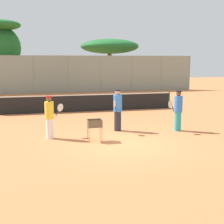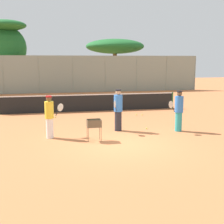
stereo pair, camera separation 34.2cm
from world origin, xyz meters
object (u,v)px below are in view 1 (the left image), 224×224
at_px(tennis_net, 88,102).
at_px(player_white_outfit, 178,110).
at_px(player_yellow_shirt, 50,116).
at_px(ball_cart, 94,125).
at_px(parked_car, 128,82).
at_px(player_red_cap, 118,109).

distance_m(tennis_net, player_white_outfit, 7.03).
bearing_deg(tennis_net, player_white_outfit, -64.03).
relative_size(tennis_net, player_yellow_shirt, 6.28).
height_order(player_yellow_shirt, ball_cart, player_yellow_shirt).
relative_size(ball_cart, parked_car, 0.21).
height_order(tennis_net, ball_cart, tennis_net).
bearing_deg(parked_car, player_yellow_shirt, -114.51).
height_order(player_white_outfit, player_red_cap, player_red_cap).
distance_m(tennis_net, ball_cart, 7.25).
bearing_deg(ball_cart, player_red_cap, 48.52).
bearing_deg(player_white_outfit, ball_cart, -14.30).
height_order(tennis_net, player_white_outfit, player_white_outfit).
bearing_deg(player_red_cap, ball_cart, -13.11).
relative_size(player_red_cap, parked_car, 0.45).
xyz_separation_m(player_red_cap, ball_cart, (-1.36, -1.54, -0.34)).
bearing_deg(player_red_cap, parked_car, -169.65).
distance_m(player_yellow_shirt, ball_cart, 1.92).
distance_m(tennis_net, player_yellow_shirt, 6.86).
distance_m(player_white_outfit, player_yellow_shirt, 5.70).
height_order(player_white_outfit, player_yellow_shirt, player_white_outfit).
xyz_separation_m(player_white_outfit, player_red_cap, (-2.64, 0.66, 0.03)).
bearing_deg(parked_car, player_red_cap, -108.02).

